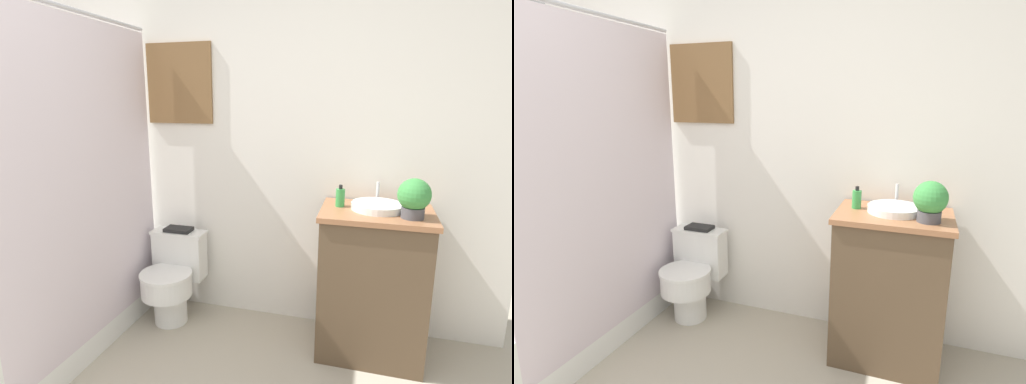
% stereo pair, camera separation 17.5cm
% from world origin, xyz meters
% --- Properties ---
extents(wall_back, '(3.51, 0.07, 2.50)m').
position_xyz_m(wall_back, '(-0.01, 1.98, 1.26)').
color(wall_back, white).
rests_on(wall_back, ground_plane).
extents(shower_area, '(0.63, 1.45, 1.98)m').
position_xyz_m(shower_area, '(-0.92, 1.23, 0.27)').
color(shower_area, white).
rests_on(shower_area, ground_plane).
extents(toilet, '(0.38, 0.47, 0.61)m').
position_xyz_m(toilet, '(-0.39, 1.71, 0.31)').
color(toilet, white).
rests_on(toilet, ground_plane).
extents(vanity, '(0.63, 0.48, 0.90)m').
position_xyz_m(vanity, '(0.94, 1.70, 0.45)').
color(vanity, brown).
rests_on(vanity, ground_plane).
extents(sink, '(0.30, 0.33, 0.13)m').
position_xyz_m(sink, '(0.94, 1.73, 0.92)').
color(sink, white).
rests_on(sink, vanity).
extents(soap_bottle, '(0.05, 0.05, 0.13)m').
position_xyz_m(soap_bottle, '(0.72, 1.74, 0.96)').
color(soap_bottle, green).
rests_on(soap_bottle, vanity).
extents(potted_plant, '(0.17, 0.17, 0.22)m').
position_xyz_m(potted_plant, '(1.12, 1.61, 1.02)').
color(potted_plant, '#4C4C51').
rests_on(potted_plant, vanity).
extents(book_on_tank, '(0.19, 0.12, 0.02)m').
position_xyz_m(book_on_tank, '(-0.39, 1.83, 0.62)').
color(book_on_tank, black).
rests_on(book_on_tank, toilet).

